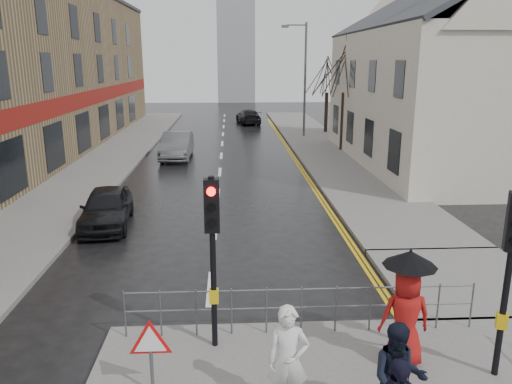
{
  "coord_description": "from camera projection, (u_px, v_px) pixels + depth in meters",
  "views": [
    {
      "loc": [
        0.55,
        -8.52,
        5.55
      ],
      "look_at": [
        1.27,
        5.26,
        1.89
      ],
      "focal_mm": 35.0,
      "sensor_mm": 36.0,
      "label": 1
    }
  ],
  "objects": [
    {
      "name": "ground",
      "position": [
        205.0,
        357.0,
        9.62
      ],
      "size": [
        120.0,
        120.0,
        0.0
      ],
      "primitive_type": "plane",
      "color": "black",
      "rests_on": "ground"
    },
    {
      "name": "left_pavement",
      "position": [
        119.0,
        150.0,
        31.48
      ],
      "size": [
        4.0,
        44.0,
        0.14
      ],
      "primitive_type": "cube",
      "color": "#605E5B",
      "rests_on": "ground"
    },
    {
      "name": "right_pavement",
      "position": [
        317.0,
        143.0,
        34.06
      ],
      "size": [
        4.0,
        40.0,
        0.14
      ],
      "primitive_type": "cube",
      "color": "#605E5B",
      "rests_on": "ground"
    },
    {
      "name": "pavement_bridge_right",
      "position": [
        463.0,
        280.0,
        12.83
      ],
      "size": [
        4.0,
        4.2,
        0.14
      ],
      "primitive_type": "cube",
      "color": "#605E5B",
      "rests_on": "ground"
    },
    {
      "name": "building_left_terrace",
      "position": [
        13.0,
        70.0,
        28.97
      ],
      "size": [
        8.0,
        42.0,
        10.0
      ],
      "primitive_type": "cube",
      "color": "#8E7652",
      "rests_on": "ground"
    },
    {
      "name": "building_right_cream",
      "position": [
        446.0,
        75.0,
        26.38
      ],
      "size": [
        9.0,
        16.4,
        10.1
      ],
      "color": "beige",
      "rests_on": "ground"
    },
    {
      "name": "church_tower",
      "position": [
        236.0,
        34.0,
        67.24
      ],
      "size": [
        5.0,
        5.0,
        18.0
      ],
      "primitive_type": "cube",
      "color": "#92949A",
      "rests_on": "ground"
    },
    {
      "name": "traffic_signal_near_left",
      "position": [
        212.0,
        233.0,
        9.19
      ],
      "size": [
        0.28,
        0.27,
        3.4
      ],
      "color": "black",
      "rests_on": "near_pavement"
    },
    {
      "name": "traffic_signal_near_right",
      "position": [
        511.0,
        252.0,
        8.28
      ],
      "size": [
        0.34,
        0.33,
        3.4
      ],
      "color": "black",
      "rests_on": "near_pavement"
    },
    {
      "name": "guard_railing_front",
      "position": [
        302.0,
        300.0,
        10.08
      ],
      "size": [
        7.14,
        0.04,
        1.0
      ],
      "color": "#595B5E",
      "rests_on": "near_pavement"
    },
    {
      "name": "warning_sign",
      "position": [
        150.0,
        345.0,
        8.15
      ],
      "size": [
        0.8,
        0.07,
        1.35
      ],
      "color": "#595B5E",
      "rests_on": "near_pavement"
    },
    {
      "name": "street_lamp",
      "position": [
        303.0,
        72.0,
        35.74
      ],
      "size": [
        1.83,
        0.25,
        8.0
      ],
      "color": "#595B5E",
      "rests_on": "right_pavement"
    },
    {
      "name": "tree_near",
      "position": [
        345.0,
        67.0,
        29.92
      ],
      "size": [
        2.4,
        2.4,
        6.58
      ],
      "color": "#2E2119",
      "rests_on": "right_pavement"
    },
    {
      "name": "tree_far",
      "position": [
        327.0,
        75.0,
        37.85
      ],
      "size": [
        2.4,
        2.4,
        5.64
      ],
      "color": "#2E2119",
      "rests_on": "right_pavement"
    },
    {
      "name": "pedestrian_a",
      "position": [
        288.0,
        360.0,
        7.74
      ],
      "size": [
        0.7,
        0.5,
        1.79
      ],
      "primitive_type": "imported",
      "rotation": [
        0.0,
        0.0,
        -0.11
      ],
      "color": "silver",
      "rests_on": "near_pavement"
    },
    {
      "name": "pedestrian_b",
      "position": [
        398.0,
        378.0,
        7.38
      ],
      "size": [
        0.96,
        0.83,
        1.72
      ],
      "primitive_type": "imported",
      "rotation": [
        0.0,
        0.0,
        -0.24
      ],
      "color": "black",
      "rests_on": "near_pavement"
    },
    {
      "name": "pedestrian_with_umbrella",
      "position": [
        406.0,
        305.0,
        8.91
      ],
      "size": [
        0.96,
        0.96,
        2.21
      ],
      "color": "#9F1412",
      "rests_on": "near_pavement"
    },
    {
      "name": "car_parked",
      "position": [
        106.0,
        207.0,
        17.08
      ],
      "size": [
        1.91,
        4.01,
        1.32
      ],
      "primitive_type": "imported",
      "rotation": [
        0.0,
        0.0,
        0.09
      ],
      "color": "black",
      "rests_on": "ground"
    },
    {
      "name": "car_mid",
      "position": [
        177.0,
        146.0,
        28.93
      ],
      "size": [
        1.66,
        4.6,
        1.51
      ],
      "primitive_type": "imported",
      "rotation": [
        0.0,
        0.0,
        -0.01
      ],
      "color": "#4C4F51",
      "rests_on": "ground"
    },
    {
      "name": "car_far",
      "position": [
        248.0,
        117.0,
        44.82
      ],
      "size": [
        2.34,
        4.6,
        1.28
      ],
      "primitive_type": "imported",
      "rotation": [
        0.0,
        0.0,
        3.27
      ],
      "color": "black",
      "rests_on": "ground"
    }
  ]
}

